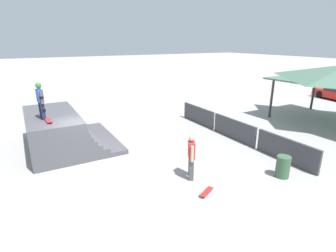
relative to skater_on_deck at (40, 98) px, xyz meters
The scene contains 8 objects.
ground_plane 3.48m from the skater_on_deck, 45.08° to the left, with size 160.00×160.00×0.00m, color #A3A09B.
quarter_pipe_ramp 2.13m from the skater_on_deck, 137.82° to the left, with size 4.80×3.98×1.75m.
skater_on_deck is the anchor object (origin of this frame).
skateboard_on_deck 1.05m from the skater_on_deck, 14.17° to the left, with size 0.82×0.25×0.09m.
bystander_walking 6.86m from the skater_on_deck, 42.63° to the left, with size 0.66×0.44×1.74m.
skateboard_on_ground 7.91m from the skater_on_deck, 35.42° to the left, with size 0.52×0.77×0.09m.
barrier_fence 9.47m from the skater_on_deck, 74.10° to the left, with size 9.44×0.12×1.05m.
trash_bin 10.30m from the skater_on_deck, 49.14° to the left, with size 0.52×0.52×0.85m, color #385B3D.
Camera 1 is at (10.66, -2.26, 5.01)m, focal length 28.00 mm.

